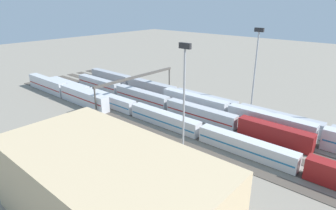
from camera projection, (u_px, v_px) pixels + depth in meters
ground_plane at (178, 113)px, 87.81m from camera, size 400.00×400.00×0.00m
track_bed_0 at (206, 101)px, 98.45m from camera, size 140.00×2.80×0.12m
track_bed_1 at (197, 104)px, 94.90m from camera, size 140.00×2.80×0.12m
track_bed_2 at (188, 108)px, 91.35m from camera, size 140.00×2.80×0.12m
track_bed_3 at (178, 113)px, 87.79m from camera, size 140.00×2.80×0.12m
track_bed_4 at (168, 117)px, 84.24m from camera, size 140.00×2.80×0.12m
track_bed_5 at (156, 123)px, 80.69m from camera, size 140.00×2.80×0.12m
track_bed_6 at (144, 128)px, 77.13m from camera, size 140.00×2.80×0.12m
train_on_track_3 at (163, 102)px, 90.91m from camera, size 90.60×3.06×4.40m
train_on_track_1 at (204, 101)px, 92.51m from camera, size 119.80×3.00×3.80m
train_on_track_2 at (269, 123)px, 74.21m from camera, size 71.40×3.06×5.00m
train_on_track_5 at (159, 117)px, 79.45m from camera, size 114.80×3.06×4.40m
train_on_track_6 at (64, 91)px, 100.81m from camera, size 47.20×3.06×5.00m
light_mast_1 at (184, 84)px, 60.71m from camera, size 2.80×0.70×24.51m
light_mast_2 at (256, 58)px, 86.02m from camera, size 2.80×0.70×25.18m
signal_gantry at (137, 79)px, 96.46m from camera, size 0.70×35.00×8.80m
maintenance_shed at (108, 191)px, 41.84m from camera, size 35.59×18.53×12.49m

